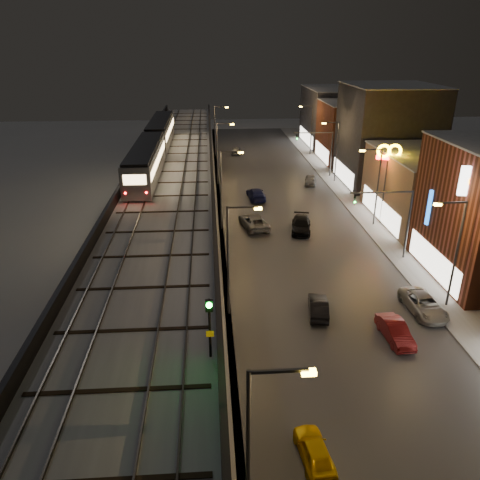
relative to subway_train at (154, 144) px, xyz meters
name	(u,v)px	position (x,y,z in m)	size (l,w,h in m)	color
ground	(253,444)	(8.50, -38.46, -8.25)	(220.00, 220.00, 0.00)	silver
road_surface	(287,215)	(16.00, -3.46, -8.22)	(17.00, 120.00, 0.06)	#46474D
sidewalk_right	(367,213)	(26.00, -3.46, -8.18)	(4.00, 120.00, 0.14)	#9FA1A8
under_viaduct_pavement	(177,218)	(2.50, -3.46, -8.22)	(11.00, 120.00, 0.06)	#9FA1A8
elevated_viaduct	(173,180)	(2.50, -6.62, -2.63)	(9.00, 100.00, 6.30)	black
viaduct_trackbed	(172,173)	(2.49, -6.49, -1.86)	(8.40, 100.00, 0.32)	#B2B7C1
viaduct_parapet_streetside	(212,168)	(6.85, -6.46, -1.40)	(0.30, 100.00, 1.10)	black
viaduct_parapet_far	(132,170)	(-1.85, -6.46, -1.40)	(0.30, 100.00, 1.10)	black
building_c	(433,188)	(32.49, -6.46, -4.17)	(12.20, 15.20, 8.16)	#876B53
building_d	(387,136)	(32.49, 9.54, -1.17)	(12.20, 13.20, 14.16)	#29292F
building_e	(357,132)	(32.49, 23.54, -3.17)	(12.20, 12.20, 10.16)	brown
building_f	(337,117)	(32.49, 37.54, -2.67)	(12.20, 16.20, 11.16)	#313138
streetlight_left_0	(255,447)	(8.07, -43.46, -3.02)	(2.57, 0.28, 9.00)	#38383A
streetlight_left_1	(232,254)	(8.07, -25.46, -3.02)	(2.57, 0.28, 9.00)	#38383A
streetlight_right_1	(454,248)	(25.23, -25.46, -3.02)	(2.56, 0.28, 9.00)	#38383A
streetlight_left_2	(223,185)	(8.07, -7.46, -3.02)	(2.57, 0.28, 9.00)	#38383A
streetlight_right_2	(376,182)	(25.23, -7.46, -3.02)	(2.56, 0.28, 9.00)	#38383A
streetlight_left_3	(219,149)	(8.07, 10.54, -3.02)	(2.57, 0.28, 9.00)	#38383A
streetlight_right_3	(335,148)	(25.23, 10.54, -3.02)	(2.56, 0.28, 9.00)	#38383A
streetlight_left_4	(216,128)	(8.07, 28.54, -3.02)	(2.57, 0.28, 9.00)	#38383A
streetlight_right_4	(310,127)	(25.23, 28.54, -3.02)	(2.56, 0.28, 9.00)	#38383A
traffic_light_rig_a	(398,216)	(24.34, -16.47, -3.75)	(6.10, 0.34, 7.00)	#38383A
traffic_light_rig_b	(324,148)	(24.34, 13.53, -3.75)	(6.10, 0.34, 7.00)	#38383A
subway_train	(154,144)	(0.00, 0.00, 0.00)	(2.75, 33.59, 3.28)	gray
rail_signal	(209,317)	(6.40, -39.53, 0.53)	(0.35, 0.43, 3.04)	black
car_taxi	(315,452)	(11.55, -39.72, -7.62)	(1.50, 3.72, 1.27)	#E9AF00
car_near_white	(318,307)	(14.81, -26.01, -7.58)	(1.42, 4.07, 1.34)	black
car_mid_silver	(254,222)	(11.48, -7.45, -7.49)	(2.51, 5.45, 1.51)	gray
car_mid_dark	(256,194)	(12.78, 2.85, -7.51)	(2.08, 5.13, 1.49)	#13194D
car_far_white	(236,151)	(11.68, 29.82, -7.54)	(1.67, 4.16, 1.42)	gray
car_onc_silver	(395,332)	(19.55, -29.71, -7.57)	(1.45, 4.15, 1.37)	maroon
car_onc_dark	(423,305)	(23.16, -26.26, -7.55)	(2.33, 5.06, 1.41)	#9C9C9C
car_onc_white	(301,225)	(16.70, -8.84, -7.51)	(2.06, 5.08, 1.47)	black
car_onc_red	(311,180)	(21.55, 9.29, -7.57)	(1.60, 3.98, 1.35)	gray
sign_mcdonalds	(388,161)	(26.50, -6.98, -0.73)	(2.78, 0.78, 9.37)	#38383A
sign_citgo	(472,199)	(27.00, -23.55, 0.25)	(2.33, 0.39, 11.08)	#38383A
sign_carwash	(434,214)	(27.00, -18.10, -2.98)	(1.46, 0.35, 7.55)	#38383A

